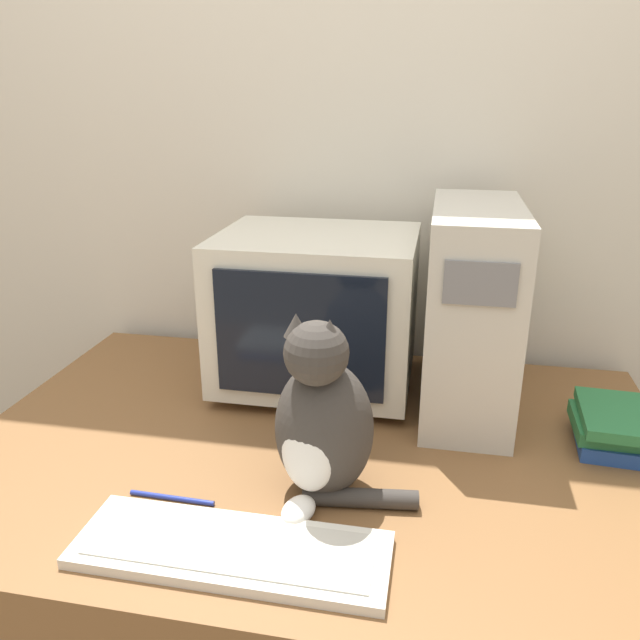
% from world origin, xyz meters
% --- Properties ---
extents(wall_back, '(7.00, 0.05, 2.50)m').
position_xyz_m(wall_back, '(0.00, 1.04, 1.25)').
color(wall_back, beige).
rests_on(wall_back, ground_plane).
extents(desk, '(1.44, 0.97, 0.76)m').
position_xyz_m(desk, '(0.00, 0.49, 0.38)').
color(desk, brown).
rests_on(desk, ground_plane).
extents(crt_monitor, '(0.45, 0.38, 0.38)m').
position_xyz_m(crt_monitor, '(-0.05, 0.75, 0.96)').
color(crt_monitor, beige).
rests_on(crt_monitor, desk).
extents(computer_tower, '(0.19, 0.45, 0.46)m').
position_xyz_m(computer_tower, '(0.30, 0.73, 0.99)').
color(computer_tower, beige).
rests_on(computer_tower, desk).
extents(keyboard, '(0.50, 0.16, 0.02)m').
position_xyz_m(keyboard, '(-0.07, 0.14, 0.77)').
color(keyboard, silver).
rests_on(keyboard, desk).
extents(cat, '(0.28, 0.24, 0.34)m').
position_xyz_m(cat, '(0.04, 0.32, 0.90)').
color(cat, '#38332D').
rests_on(cat, desk).
extents(book_stack, '(0.16, 0.20, 0.08)m').
position_xyz_m(book_stack, '(0.59, 0.59, 0.80)').
color(book_stack, '#234793').
rests_on(book_stack, desk).
extents(pen, '(0.16, 0.01, 0.01)m').
position_xyz_m(pen, '(-0.21, 0.25, 0.77)').
color(pen, navy).
rests_on(pen, desk).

